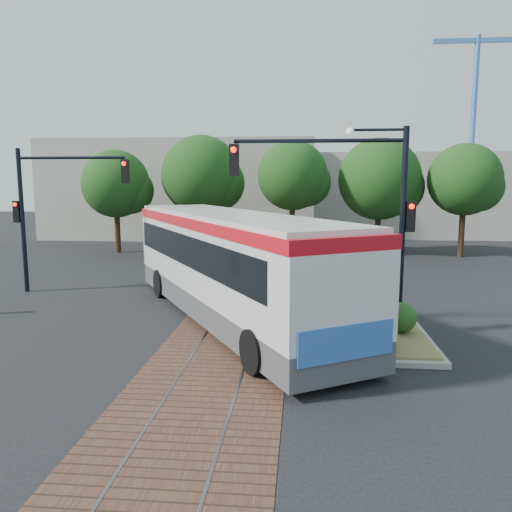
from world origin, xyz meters
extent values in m
plane|color=black|center=(0.00, 0.00, 0.00)|extent=(120.00, 120.00, 0.00)
cube|color=#523725|center=(0.00, 4.00, 0.01)|extent=(3.60, 40.00, 0.01)
cube|color=slate|center=(-0.75, 4.00, 0.01)|extent=(0.06, 40.00, 0.01)
cube|color=slate|center=(0.75, 4.00, 0.01)|extent=(0.06, 40.00, 0.01)
cylinder|color=#382314|center=(-10.00, 16.00, 1.43)|extent=(0.36, 0.36, 2.86)
sphere|color=#163A12|center=(-10.00, 16.00, 4.51)|extent=(4.40, 4.40, 4.40)
cylinder|color=#382314|center=(-4.50, 16.80, 1.56)|extent=(0.36, 0.36, 3.12)
sphere|color=#163A12|center=(-4.50, 16.80, 5.07)|extent=(5.20, 5.20, 5.20)
cylinder|color=#382314|center=(1.50, 16.00, 1.69)|extent=(0.36, 0.36, 3.39)
sphere|color=#163A12|center=(1.50, 16.00, 5.04)|extent=(4.40, 4.40, 4.40)
cylinder|color=#382314|center=(7.00, 16.80, 1.43)|extent=(0.36, 0.36, 2.86)
sphere|color=#163A12|center=(7.00, 16.80, 4.81)|extent=(5.20, 5.20, 5.20)
cylinder|color=#382314|center=(12.00, 16.00, 1.56)|extent=(0.36, 0.36, 3.12)
sphere|color=#163A12|center=(12.00, 16.00, 4.77)|extent=(4.40, 4.40, 4.40)
cube|color=#ADA899|center=(-8.00, 28.00, 4.00)|extent=(22.00, 12.00, 8.00)
cube|color=#ADA899|center=(12.00, 30.00, 3.50)|extent=(18.00, 10.00, 7.00)
cylinder|color=#3F72B2|center=(18.00, 34.00, 9.00)|extent=(0.50, 0.50, 18.00)
cube|color=#3F72B2|center=(18.00, 34.00, 17.50)|extent=(8.00, 0.40, 0.40)
cube|color=#474749|center=(-0.26, 0.52, 0.62)|extent=(9.20, 13.01, 0.78)
cube|color=silver|center=(-0.26, 0.52, 2.07)|extent=(9.21, 13.02, 2.13)
cube|color=black|center=(-0.42, 0.81, 2.41)|extent=(8.59, 11.89, 1.01)
cube|color=red|center=(-0.26, 0.52, 3.30)|extent=(9.25, 13.04, 0.34)
cube|color=silver|center=(-0.26, 0.52, 3.53)|extent=(8.91, 12.59, 0.16)
cube|color=black|center=(3.05, -5.13, 2.52)|extent=(1.61, 1.02, 1.01)
cube|color=blue|center=(3.15, -5.30, 1.18)|extent=(2.16, 1.30, 0.78)
cube|color=orange|center=(1.57, 0.29, 1.40)|extent=(2.60, 4.38, 1.23)
cylinder|color=black|center=(1.06, -4.29, 0.56)|extent=(0.90, 1.16, 1.12)
cylinder|color=black|center=(3.29, -2.99, 0.56)|extent=(0.90, 1.16, 1.12)
cylinder|color=black|center=(-3.51, 3.54, 0.56)|extent=(0.90, 1.16, 1.12)
cylinder|color=black|center=(-1.29, 4.84, 0.56)|extent=(0.90, 1.16, 1.12)
cube|color=gray|center=(4.80, -1.00, 0.07)|extent=(2.20, 5.20, 0.15)
cube|color=olive|center=(4.80, -1.00, 0.19)|extent=(1.90, 4.80, 0.08)
sphere|color=#1E4719|center=(4.40, -2.60, 0.58)|extent=(0.70, 0.70, 0.70)
sphere|color=#1E4719|center=(5.10, -1.20, 0.68)|extent=(0.90, 0.90, 0.90)
sphere|color=#1E4719|center=(4.60, 0.40, 0.63)|extent=(0.80, 0.80, 0.80)
sphere|color=#1E4719|center=(5.30, 0.90, 0.53)|extent=(0.60, 0.60, 0.60)
cylinder|color=black|center=(5.10, -0.80, 3.21)|extent=(0.18, 0.18, 6.00)
cylinder|color=black|center=(2.60, -0.80, 5.81)|extent=(5.00, 0.12, 0.12)
cube|color=black|center=(0.10, -0.80, 5.26)|extent=(0.28, 0.22, 0.95)
sphere|color=#FF190C|center=(0.10, -0.94, 5.56)|extent=(0.18, 0.18, 0.18)
cube|color=black|center=(5.32, -0.80, 3.61)|extent=(0.26, 0.20, 0.90)
sphere|color=#FF190C|center=(5.32, -0.93, 3.92)|extent=(0.16, 0.16, 0.16)
cube|color=white|center=(4.92, -0.92, 2.81)|extent=(0.04, 0.45, 0.55)
cube|color=yellow|center=(4.92, -0.92, 2.17)|extent=(0.04, 0.45, 0.45)
cylinder|color=black|center=(4.30, -0.80, 6.12)|extent=(1.60, 0.08, 0.08)
sphere|color=silver|center=(3.50, -0.80, 6.06)|extent=(0.24, 0.24, 0.24)
cylinder|color=black|center=(-9.50, 4.00, 3.00)|extent=(0.18, 0.18, 6.00)
cylinder|color=black|center=(-7.25, 4.00, 5.60)|extent=(4.50, 0.12, 0.12)
cube|color=black|center=(-5.00, 4.00, 5.05)|extent=(0.28, 0.22, 0.95)
sphere|color=#FF190C|center=(-5.00, 3.86, 5.35)|extent=(0.18, 0.18, 0.18)
cube|color=black|center=(-9.72, 4.00, 3.40)|extent=(0.26, 0.20, 0.90)
sphere|color=#FF190C|center=(-9.72, 3.87, 3.70)|extent=(0.16, 0.16, 0.16)
imported|color=black|center=(-4.00, 11.52, 0.62)|extent=(4.44, 2.12, 1.25)
camera|label=1|loc=(2.15, -15.82, 4.61)|focal=35.00mm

